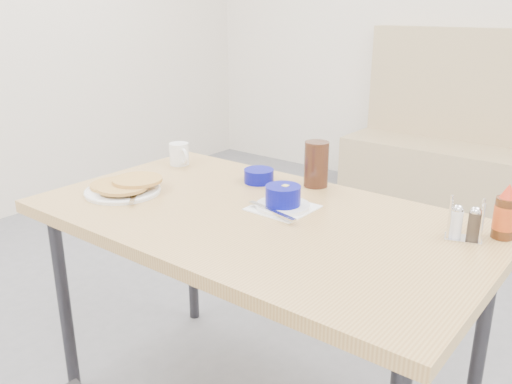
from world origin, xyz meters
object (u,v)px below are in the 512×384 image
Objects in this scene: dining_table at (258,232)px; syrup_bottle at (505,215)px; condiment_caddy at (465,225)px; creamer_bowl at (257,175)px; coffee_mug at (180,154)px; pancake_plate at (124,187)px; booth_bench at (486,163)px; grits_setting at (283,199)px; amber_tumbler at (316,164)px; butter_bowl at (259,176)px.

syrup_bottle is at bearing 23.10° from dining_table.
syrup_bottle reaches higher than condiment_caddy.
creamer_bowl is at bearing 157.53° from condiment_caddy.
creamer_bowl is (0.37, 0.03, -0.02)m from coffee_mug.
pancake_plate is at bearing -126.18° from creamer_bowl.
condiment_caddy is (0.56, -2.34, 0.45)m from booth_bench.
pancake_plate is 0.47m from creamer_bowl.
amber_tumbler is (-0.04, 0.26, 0.05)m from grits_setting.
butter_bowl is at bearing 127.28° from dining_table.
dining_table is 6.91× the size of grits_setting.
butter_bowl is 0.83m from syrup_bottle.
butter_bowl reaches higher than creamer_bowl.
grits_setting is at bearing 67.68° from dining_table.
coffee_mug is at bearing 160.31° from condiment_caddy.
butter_bowl reaches higher than pancake_plate.
booth_bench is 11.86× the size of amber_tumbler.
butter_bowl is 0.67× the size of amber_tumbler.
booth_bench reaches higher than creamer_bowl.
condiment_caddy is 0.74× the size of syrup_bottle.
pancake_plate is at bearing -135.80° from amber_tumbler.
booth_bench is at bearing 90.80° from grits_setting.
dining_table is (0.00, -2.53, 0.35)m from booth_bench.
grits_setting is at bearing -36.50° from butter_bowl.
condiment_caddy is (0.76, -0.06, 0.02)m from creamer_bowl.
grits_setting is at bearing -36.35° from creamer_bowl.
booth_bench is 2.45m from condiment_caddy.
pancake_plate is at bearing -165.59° from dining_table.
butter_bowl is at bearing -153.41° from amber_tumbler.
grits_setting is 1.27× the size of amber_tumbler.
syrup_bottle is (0.65, -0.07, -0.01)m from amber_tumbler.
butter_bowl is (-0.19, -2.29, 0.43)m from booth_bench.
condiment_caddy is (1.14, -0.04, -0.00)m from coffee_mug.
dining_table is at bearing -156.90° from syrup_bottle.
amber_tumbler is 0.65m from syrup_bottle.
grits_setting reaches higher than dining_table.
booth_bench is at bearing 89.86° from amber_tumbler.
dining_table is 13.00× the size of butter_bowl.
booth_bench is 12.15× the size of syrup_bottle.
butter_bowl is at bearing 143.50° from grits_setting.
syrup_bottle is (0.84, 0.02, 0.05)m from creamer_bowl.
booth_bench is 2.33m from butter_bowl.
pancake_plate reaches higher than creamer_bowl.
coffee_mug is at bearing 104.87° from pancake_plate.
dining_table is 12.64× the size of coffee_mug.
butter_bowl is (0.01, -0.01, 0.00)m from creamer_bowl.
amber_tumbler is at bearing 174.07° from syrup_bottle.
syrup_bottle is at bearing 1.71° from butter_bowl.
butter_bowl is at bearing -34.08° from creamer_bowl.
coffee_mug is 0.38m from creamer_bowl.
booth_bench is 2.56m from dining_table.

